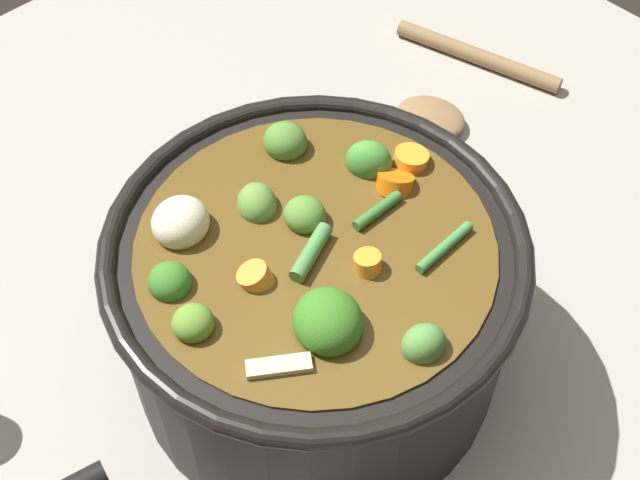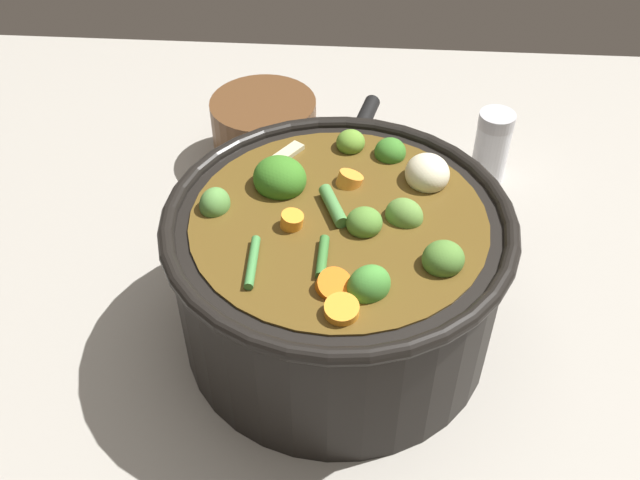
{
  "view_description": "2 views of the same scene",
  "coord_description": "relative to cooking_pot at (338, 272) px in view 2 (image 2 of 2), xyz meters",
  "views": [
    {
      "loc": [
        -0.25,
        -0.26,
        0.6
      ],
      "look_at": [
        0.01,
        0.0,
        0.13
      ],
      "focal_mm": 49.13,
      "sensor_mm": 36.0,
      "label": 1
    },
    {
      "loc": [
        0.44,
        0.02,
        0.53
      ],
      "look_at": [
        0.01,
        -0.01,
        0.12
      ],
      "focal_mm": 40.35,
      "sensor_mm": 36.0,
      "label": 2
    }
  ],
  "objects": [
    {
      "name": "ground_plane",
      "position": [
        0.0,
        -0.0,
        -0.08
      ],
      "size": [
        1.1,
        1.1,
        0.0
      ],
      "primitive_type": "plane",
      "color": "#9E998E"
    },
    {
      "name": "salt_shaker",
      "position": [
        -0.24,
        0.16,
        -0.03
      ],
      "size": [
        0.04,
        0.04,
        0.09
      ],
      "color": "silver",
      "rests_on": "ground_plane"
    },
    {
      "name": "small_saucepan",
      "position": [
        -0.27,
        -0.1,
        -0.04
      ],
      "size": [
        0.14,
        0.2,
        0.08
      ],
      "color": "brown",
      "rests_on": "ground_plane"
    },
    {
      "name": "cooking_pot",
      "position": [
        0.0,
        0.0,
        0.0
      ],
      "size": [
        0.29,
        0.29,
        0.17
      ],
      "color": "black",
      "rests_on": "ground_plane"
    }
  ]
}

